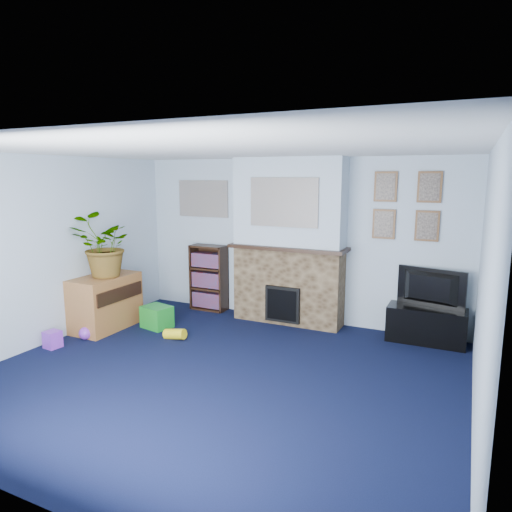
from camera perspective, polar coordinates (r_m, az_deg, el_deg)
The scene contains 26 objects.
floor at distance 5.15m, azimuth -4.64°, elevation -14.59°, with size 5.00×4.50×0.01m, color black.
ceiling at distance 4.69m, azimuth -5.06°, elevation 13.12°, with size 5.00×4.50×0.01m, color white.
wall_back at distance 6.79m, azimuth 4.74°, elevation 1.99°, with size 5.00×0.04×2.40m, color #ADBFD1.
wall_front at distance 3.12m, azimuth -26.36°, elevation -8.65°, with size 5.00×0.04×2.40m, color #ADBFD1.
wall_left at distance 6.40m, azimuth -24.59°, elevation 0.62°, with size 0.04×4.50×2.40m, color #ADBFD1.
wall_right at distance 4.16m, azimuth 26.59°, elevation -4.17°, with size 0.04×4.50×2.40m, color #ADBFD1.
chimney_breast at distance 6.60m, azimuth 4.11°, elevation 1.63°, with size 1.72×0.50×2.40m.
collage_main at distance 6.35m, azimuth 3.48°, elevation 6.71°, with size 1.00×0.03×0.68m, color gray.
collage_left at distance 7.41m, azimuth -6.61°, elevation 7.13°, with size 0.90×0.03×0.58m, color gray.
portrait_tl at distance 6.37m, azimuth 15.91°, elevation 8.34°, with size 0.30×0.03×0.40m, color brown.
portrait_tr at distance 6.30m, azimuth 20.89°, elevation 8.06°, with size 0.30×0.03×0.40m, color brown.
portrait_bl at distance 6.40m, azimuth 15.69°, elevation 3.87°, with size 0.30×0.03×0.40m, color brown.
portrait_br at distance 6.33m, azimuth 20.61°, elevation 3.54°, with size 0.30×0.03×0.40m, color brown.
tv_stand at distance 6.39m, azimuth 20.51°, elevation -8.12°, with size 0.97×0.41×0.46m, color black.
television at distance 6.28m, azimuth 20.79°, elevation -3.83°, with size 0.87×0.11×0.50m, color black.
bookshelf at distance 7.39m, azimuth -5.88°, elevation -2.88°, with size 0.58×0.28×1.05m.
sideboard at distance 6.84m, azimuth -18.29°, elevation -5.71°, with size 0.54×0.97×0.75m, color #975F30.
potted_plant at distance 6.60m, azimuth -18.68°, elevation 1.24°, with size 0.80×0.69×0.89m, color #26661E.
mantel_clock at distance 6.57m, azimuth 3.70°, elevation 1.91°, with size 0.10×0.06×0.14m, color gold.
mantel_candle at distance 6.44m, azimuth 6.77°, elevation 1.79°, with size 0.05×0.05×0.17m, color #B2BFC6.
mantel_teddy at distance 6.79m, azimuth -0.56°, elevation 2.15°, with size 0.13×0.13×0.13m, color slate.
mantel_can at distance 6.35m, azimuth 9.54°, elevation 1.42°, with size 0.05×0.05×0.11m, color purple.
green_crate at distance 6.72m, azimuth -12.28°, elevation -7.57°, with size 0.39×0.31×0.31m, color #198C26.
toy_ball at distance 6.53m, azimuth -20.55°, elevation -8.98°, with size 0.17×0.17×0.17m, color purple.
toy_block at distance 6.38m, azimuth -24.08°, elevation -9.48°, with size 0.18×0.18×0.22m, color purple.
toy_tube at distance 6.23m, azimuth -10.10°, elevation -9.58°, with size 0.14×0.14×0.30m, color yellow.
Camera 1 is at (2.37, -4.05, 2.14)m, focal length 32.00 mm.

